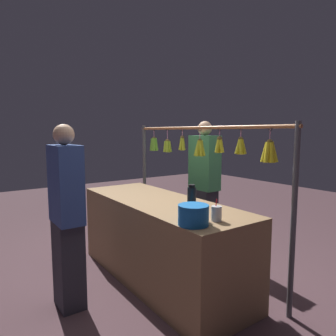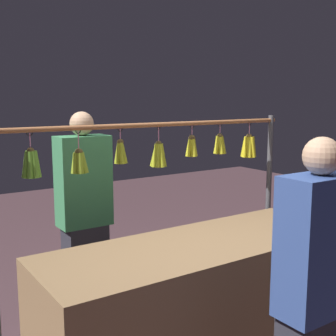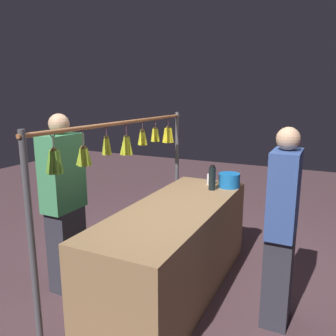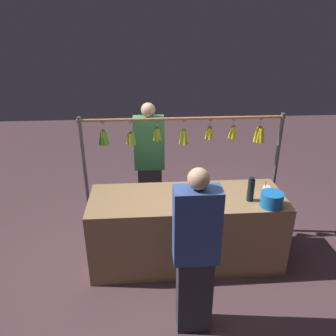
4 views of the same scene
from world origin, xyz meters
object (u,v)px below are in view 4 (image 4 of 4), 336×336
at_px(water_bottle, 251,190).
at_px(drink_cup, 266,191).
at_px(blue_bucket, 272,200).
at_px(vendor_person, 150,165).
at_px(customer_person, 195,256).

xyz_separation_m(water_bottle, drink_cup, (-0.20, -0.08, -0.07)).
bearing_deg(drink_cup, blue_bucket, 84.90).
bearing_deg(drink_cup, water_bottle, 22.42).
distance_m(blue_bucket, vendor_person, 1.66).
bearing_deg(blue_bucket, vendor_person, -44.36).
bearing_deg(vendor_person, customer_person, 100.44).
bearing_deg(blue_bucket, water_bottle, -36.03).
relative_size(blue_bucket, customer_person, 0.14).
bearing_deg(water_bottle, vendor_person, -45.62).
xyz_separation_m(blue_bucket, customer_person, (0.86, 0.65, -0.12)).
bearing_deg(customer_person, vendor_person, -79.56).
distance_m(water_bottle, drink_cup, 0.22).
relative_size(water_bottle, drink_cup, 1.55).
relative_size(drink_cup, vendor_person, 0.10).
bearing_deg(blue_bucket, customer_person, 37.04).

